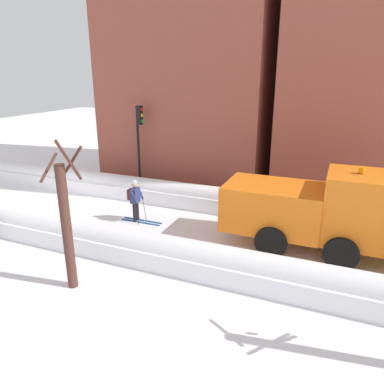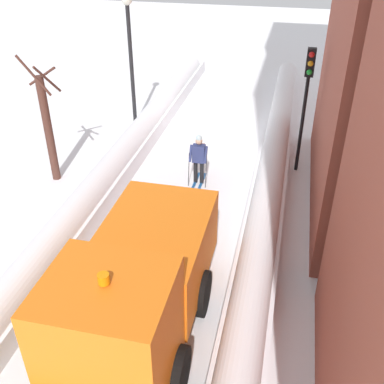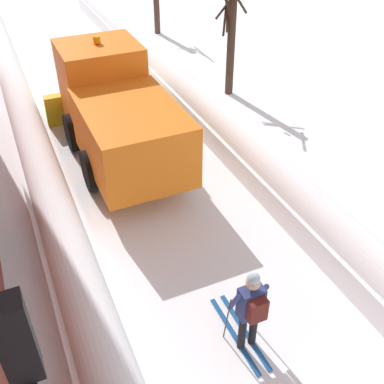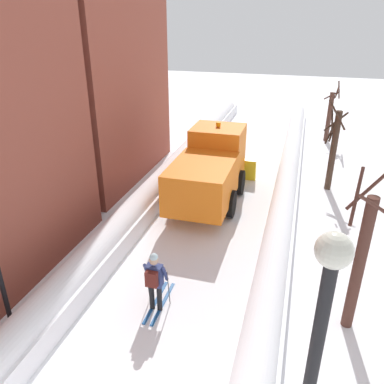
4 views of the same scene
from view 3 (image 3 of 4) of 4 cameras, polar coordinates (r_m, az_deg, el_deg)
ground_plane at (r=12.28m, az=-4.75°, el=1.11°), size 80.00×80.00×0.00m
snowbank_left at (r=11.58m, az=-17.37°, el=-0.04°), size 1.10×36.00×1.11m
snowbank_right at (r=12.97m, az=6.34°, el=5.62°), size 1.10×36.00×1.08m
plow_truck at (r=12.72m, az=-9.35°, el=9.83°), size 3.20×5.98×3.12m
skier at (r=7.90m, az=7.29°, el=-14.13°), size 0.62×1.80×1.81m
bare_tree_mid at (r=16.62m, az=4.85°, el=18.34°), size 0.96×0.92×4.11m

